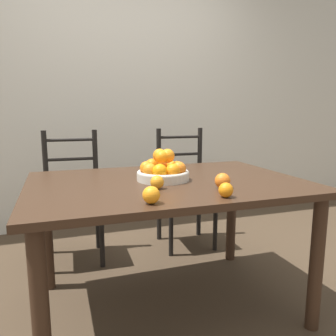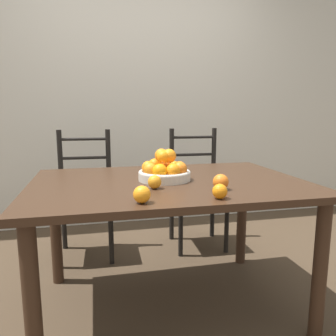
{
  "view_description": "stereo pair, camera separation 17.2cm",
  "coord_description": "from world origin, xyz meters",
  "px_view_note": "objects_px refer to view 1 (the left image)",
  "views": [
    {
      "loc": [
        -0.56,
        -1.68,
        1.13
      ],
      "look_at": [
        -0.02,
        -0.07,
        0.84
      ],
      "focal_mm": 35.0,
      "sensor_mm": 36.0,
      "label": 1
    },
    {
      "loc": [
        -0.4,
        -1.72,
        1.13
      ],
      "look_at": [
        -0.02,
        -0.07,
        0.84
      ],
      "focal_mm": 35.0,
      "sensor_mm": 36.0,
      "label": 2
    }
  ],
  "objects_px": {
    "orange_loose_0": "(223,181)",
    "chair_right": "(185,191)",
    "fruit_bowl": "(163,170)",
    "orange_loose_3": "(157,182)",
    "orange_loose_2": "(151,195)",
    "chair_left": "(73,200)",
    "orange_loose_1": "(226,190)"
  },
  "relations": [
    {
      "from": "orange_loose_0",
      "to": "orange_loose_3",
      "type": "height_order",
      "value": "orange_loose_0"
    },
    {
      "from": "fruit_bowl",
      "to": "orange_loose_1",
      "type": "distance_m",
      "value": 0.47
    },
    {
      "from": "orange_loose_3",
      "to": "chair_right",
      "type": "xyz_separation_m",
      "value": [
        0.55,
        1.03,
        -0.32
      ]
    },
    {
      "from": "orange_loose_1",
      "to": "orange_loose_3",
      "type": "distance_m",
      "value": 0.35
    },
    {
      "from": "fruit_bowl",
      "to": "chair_left",
      "type": "xyz_separation_m",
      "value": [
        -0.46,
        0.84,
        -0.35
      ]
    },
    {
      "from": "orange_loose_0",
      "to": "chair_right",
      "type": "distance_m",
      "value": 1.19
    },
    {
      "from": "orange_loose_1",
      "to": "orange_loose_3",
      "type": "relative_size",
      "value": 0.98
    },
    {
      "from": "fruit_bowl",
      "to": "chair_right",
      "type": "xyz_separation_m",
      "value": [
        0.46,
        0.84,
        -0.35
      ]
    },
    {
      "from": "fruit_bowl",
      "to": "orange_loose_2",
      "type": "relative_size",
      "value": 3.93
    },
    {
      "from": "orange_loose_0",
      "to": "orange_loose_3",
      "type": "xyz_separation_m",
      "value": [
        -0.31,
        0.09,
        -0.0
      ]
    },
    {
      "from": "fruit_bowl",
      "to": "orange_loose_3",
      "type": "distance_m",
      "value": 0.21
    },
    {
      "from": "orange_loose_3",
      "to": "chair_left",
      "type": "bearing_deg",
      "value": 109.62
    },
    {
      "from": "orange_loose_0",
      "to": "orange_loose_3",
      "type": "distance_m",
      "value": 0.32
    },
    {
      "from": "orange_loose_3",
      "to": "chair_left",
      "type": "xyz_separation_m",
      "value": [
        -0.37,
        1.03,
        -0.32
      ]
    },
    {
      "from": "chair_left",
      "to": "fruit_bowl",
      "type": "bearing_deg",
      "value": -59.28
    },
    {
      "from": "orange_loose_0",
      "to": "orange_loose_1",
      "type": "relative_size",
      "value": 1.16
    },
    {
      "from": "orange_loose_3",
      "to": "orange_loose_0",
      "type": "bearing_deg",
      "value": -16.63
    },
    {
      "from": "fruit_bowl",
      "to": "orange_loose_2",
      "type": "bearing_deg",
      "value": -113.56
    },
    {
      "from": "fruit_bowl",
      "to": "orange_loose_0",
      "type": "relative_size",
      "value": 3.75
    },
    {
      "from": "orange_loose_3",
      "to": "chair_left",
      "type": "relative_size",
      "value": 0.07
    },
    {
      "from": "orange_loose_0",
      "to": "fruit_bowl",
      "type": "bearing_deg",
      "value": 127.63
    },
    {
      "from": "orange_loose_3",
      "to": "chair_left",
      "type": "distance_m",
      "value": 1.14
    },
    {
      "from": "chair_left",
      "to": "chair_right",
      "type": "distance_m",
      "value": 0.92
    },
    {
      "from": "chair_right",
      "to": "orange_loose_2",
      "type": "bearing_deg",
      "value": -115.17
    },
    {
      "from": "chair_right",
      "to": "orange_loose_1",
      "type": "bearing_deg",
      "value": -101.67
    },
    {
      "from": "fruit_bowl",
      "to": "orange_loose_0",
      "type": "distance_m",
      "value": 0.36
    },
    {
      "from": "chair_right",
      "to": "orange_loose_0",
      "type": "bearing_deg",
      "value": -100.26
    },
    {
      "from": "orange_loose_0",
      "to": "chair_left",
      "type": "bearing_deg",
      "value": 121.12
    },
    {
      "from": "orange_loose_0",
      "to": "orange_loose_2",
      "type": "height_order",
      "value": "orange_loose_0"
    },
    {
      "from": "orange_loose_0",
      "to": "chair_right",
      "type": "xyz_separation_m",
      "value": [
        0.24,
        1.12,
        -0.33
      ]
    },
    {
      "from": "orange_loose_3",
      "to": "fruit_bowl",
      "type": "bearing_deg",
      "value": 64.68
    },
    {
      "from": "orange_loose_1",
      "to": "fruit_bowl",
      "type": "bearing_deg",
      "value": 108.95
    }
  ]
}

